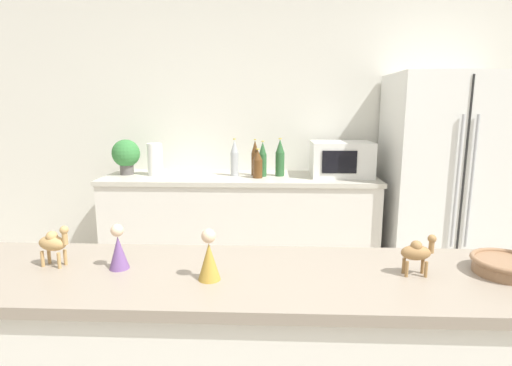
% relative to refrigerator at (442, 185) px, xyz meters
% --- Properties ---
extents(wall_back, '(8.00, 0.06, 2.55)m').
position_rel_refrigerator_xyz_m(wall_back, '(-1.32, 0.38, 0.42)').
color(wall_back, silver).
rests_on(wall_back, ground_plane).
extents(back_counter, '(2.21, 0.63, 0.91)m').
position_rel_refrigerator_xyz_m(back_counter, '(-1.61, 0.05, -0.40)').
color(back_counter, silver).
rests_on(back_counter, ground_plane).
extents(refrigerator, '(0.87, 0.70, 1.71)m').
position_rel_refrigerator_xyz_m(refrigerator, '(0.00, 0.00, 0.00)').
color(refrigerator, white).
rests_on(refrigerator, ground_plane).
extents(potted_plant, '(0.23, 0.23, 0.29)m').
position_rel_refrigerator_xyz_m(potted_plant, '(-2.55, 0.08, 0.22)').
color(potted_plant, '#595451').
rests_on(potted_plant, back_counter).
extents(paper_towel_roll, '(0.12, 0.12, 0.26)m').
position_rel_refrigerator_xyz_m(paper_towel_roll, '(-2.31, 0.06, 0.18)').
color(paper_towel_roll, white).
rests_on(paper_towel_roll, back_counter).
extents(microwave, '(0.48, 0.37, 0.28)m').
position_rel_refrigerator_xyz_m(microwave, '(-0.79, 0.07, 0.19)').
color(microwave, white).
rests_on(microwave, back_counter).
extents(back_bottle_0, '(0.06, 0.06, 0.30)m').
position_rel_refrigerator_xyz_m(back_bottle_0, '(-1.49, 0.09, 0.19)').
color(back_bottle_0, brown).
rests_on(back_bottle_0, back_counter).
extents(back_bottle_1, '(0.08, 0.08, 0.23)m').
position_rel_refrigerator_xyz_m(back_bottle_1, '(-1.46, -0.04, 0.16)').
color(back_bottle_1, brown).
rests_on(back_bottle_1, back_counter).
extents(back_bottle_2, '(0.07, 0.07, 0.30)m').
position_rel_refrigerator_xyz_m(back_bottle_2, '(-1.65, 0.06, 0.20)').
color(back_bottle_2, '#B2B7BC').
rests_on(back_bottle_2, back_counter).
extents(back_bottle_3, '(0.06, 0.06, 0.29)m').
position_rel_refrigerator_xyz_m(back_bottle_3, '(-1.42, 0.04, 0.19)').
color(back_bottle_3, '#2D6033').
rests_on(back_bottle_3, back_counter).
extents(back_bottle_4, '(0.07, 0.07, 0.31)m').
position_rel_refrigerator_xyz_m(back_bottle_4, '(-1.28, 0.06, 0.20)').
color(back_bottle_4, '#2D6033').
rests_on(back_bottle_4, back_counter).
extents(fruit_bowl, '(0.21, 0.21, 0.05)m').
position_rel_refrigerator_xyz_m(fruit_bowl, '(-0.60, -1.92, 0.11)').
color(fruit_bowl, '#8C6647').
rests_on(fruit_bowl, bar_counter).
extents(camel_figurine, '(0.12, 0.07, 0.14)m').
position_rel_refrigerator_xyz_m(camel_figurine, '(-2.07, -1.92, 0.16)').
color(camel_figurine, tan).
rests_on(camel_figurine, bar_counter).
extents(camel_figurine_second, '(0.11, 0.05, 0.13)m').
position_rel_refrigerator_xyz_m(camel_figurine_second, '(-0.89, -1.94, 0.16)').
color(camel_figurine_second, olive).
rests_on(camel_figurine_second, bar_counter).
extents(wise_man_figurine_crimson, '(0.06, 0.06, 0.15)m').
position_rel_refrigerator_xyz_m(wise_man_figurine_crimson, '(-1.85, -1.93, 0.15)').
color(wise_man_figurine_crimson, '#6B4784').
rests_on(wise_man_figurine_crimson, bar_counter).
extents(wise_man_figurine_purple, '(0.07, 0.07, 0.16)m').
position_rel_refrigerator_xyz_m(wise_man_figurine_purple, '(-1.54, -2.00, 0.15)').
color(wise_man_figurine_purple, '#B28933').
rests_on(wise_man_figurine_purple, bar_counter).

